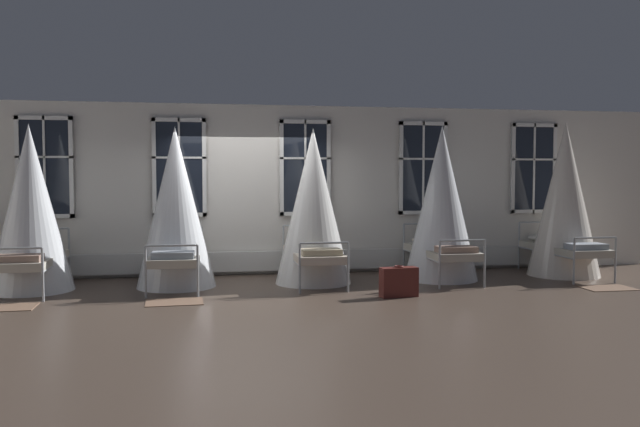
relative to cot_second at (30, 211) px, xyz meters
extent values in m
plane|color=#4C3D33|center=(3.36, 0.00, -1.26)|extent=(30.25, 30.25, 0.00)
cube|color=silver|center=(3.36, 1.21, 0.29)|extent=(16.13, 0.10, 3.09)
cube|color=black|center=(-0.03, 1.10, 0.69)|extent=(0.94, 0.02, 1.75)
cube|color=silver|center=(-0.03, 1.10, -0.15)|extent=(0.94, 0.06, 0.07)
cube|color=silver|center=(-0.03, 1.10, 1.53)|extent=(0.94, 0.06, 0.07)
cube|color=silver|center=(-0.46, 1.10, 0.69)|extent=(0.07, 0.06, 1.75)
cube|color=silver|center=(0.41, 1.10, 0.69)|extent=(0.07, 0.06, 1.75)
cube|color=silver|center=(-0.03, 1.10, 0.69)|extent=(0.04, 0.06, 1.75)
cube|color=silver|center=(-0.03, 1.10, 0.86)|extent=(0.94, 0.06, 0.04)
cube|color=black|center=(2.23, 1.10, 0.69)|extent=(0.94, 0.02, 1.75)
cube|color=silver|center=(2.23, 1.10, -0.15)|extent=(0.94, 0.06, 0.07)
cube|color=silver|center=(2.23, 1.10, 1.53)|extent=(0.94, 0.06, 0.07)
cube|color=silver|center=(1.80, 1.10, 0.69)|extent=(0.07, 0.06, 1.75)
cube|color=silver|center=(2.67, 1.10, 0.69)|extent=(0.07, 0.06, 1.75)
cube|color=silver|center=(2.23, 1.10, 0.69)|extent=(0.04, 0.06, 1.75)
cube|color=silver|center=(2.23, 1.10, 0.86)|extent=(0.94, 0.06, 0.04)
cube|color=black|center=(4.49, 1.10, 0.69)|extent=(0.94, 0.02, 1.75)
cube|color=silver|center=(4.49, 1.10, -0.15)|extent=(0.94, 0.06, 0.07)
cube|color=silver|center=(4.49, 1.10, 1.53)|extent=(0.94, 0.06, 0.07)
cube|color=silver|center=(4.06, 1.10, 0.69)|extent=(0.07, 0.06, 1.75)
cube|color=silver|center=(4.93, 1.10, 0.69)|extent=(0.07, 0.06, 1.75)
cube|color=silver|center=(4.49, 1.10, 0.69)|extent=(0.04, 0.06, 1.75)
cube|color=silver|center=(4.49, 1.10, 0.86)|extent=(0.94, 0.06, 0.04)
cube|color=black|center=(6.75, 1.10, 0.69)|extent=(0.94, 0.02, 1.75)
cube|color=silver|center=(6.75, 1.10, -0.15)|extent=(0.94, 0.06, 0.07)
cube|color=silver|center=(6.75, 1.10, 1.53)|extent=(0.94, 0.06, 0.07)
cube|color=silver|center=(6.32, 1.10, 0.69)|extent=(0.07, 0.06, 1.75)
cube|color=silver|center=(7.19, 1.10, 0.69)|extent=(0.07, 0.06, 1.75)
cube|color=silver|center=(6.75, 1.10, 0.69)|extent=(0.04, 0.06, 1.75)
cube|color=silver|center=(6.75, 1.10, 0.86)|extent=(0.94, 0.06, 0.04)
cube|color=black|center=(9.01, 1.10, 0.69)|extent=(0.94, 0.02, 1.75)
cube|color=silver|center=(9.01, 1.10, -0.15)|extent=(0.94, 0.06, 0.07)
cube|color=silver|center=(9.01, 1.10, 1.53)|extent=(0.94, 0.06, 0.07)
cube|color=silver|center=(8.57, 1.10, 0.69)|extent=(0.07, 0.06, 1.75)
cube|color=silver|center=(9.45, 1.10, 0.69)|extent=(0.07, 0.06, 1.75)
cube|color=silver|center=(9.01, 1.10, 0.69)|extent=(0.04, 0.06, 1.75)
cube|color=silver|center=(9.01, 1.10, 0.86)|extent=(0.94, 0.06, 0.04)
cube|color=silver|center=(3.36, 1.08, -1.01)|extent=(11.90, 0.10, 0.36)
cylinder|color=#9EA3A8|center=(-0.38, 0.96, -0.81)|extent=(0.04, 0.04, 0.90)
cylinder|color=#9EA3A8|center=(0.37, 0.97, -0.81)|extent=(0.04, 0.04, 0.90)
cylinder|color=#9EA3A8|center=(0.38, -0.97, -0.87)|extent=(0.04, 0.04, 0.77)
cylinder|color=#9EA3A8|center=(-0.38, -0.01, -0.83)|extent=(0.05, 1.94, 0.03)
cylinder|color=#9EA3A8|center=(0.38, 0.00, -0.83)|extent=(0.05, 1.94, 0.03)
cylinder|color=#9EA3A8|center=(-0.01, 0.97, -0.36)|extent=(0.75, 0.04, 0.03)
cylinder|color=#9EA3A8|center=(0.01, -0.97, -0.49)|extent=(0.75, 0.04, 0.03)
cube|color=#B7B2A3|center=(0.00, 0.00, -0.77)|extent=(0.79, 1.96, 0.13)
ellipsoid|color=#B7B2A3|center=(-0.01, 0.73, -0.64)|extent=(0.59, 0.40, 0.14)
cube|color=gray|center=(0.01, -0.71, -0.66)|extent=(0.63, 0.37, 0.10)
cone|color=white|center=(0.00, 0.00, 0.05)|extent=(1.27, 1.27, 2.61)
cylinder|color=#9EA3A8|center=(1.86, 0.99, -0.81)|extent=(0.04, 0.04, 0.90)
cylinder|color=#9EA3A8|center=(2.61, 0.97, -0.81)|extent=(0.04, 0.04, 0.90)
cylinder|color=#9EA3A8|center=(1.81, -0.95, -0.87)|extent=(0.04, 0.04, 0.77)
cylinder|color=#9EA3A8|center=(2.56, -0.97, -0.87)|extent=(0.04, 0.04, 0.77)
cylinder|color=#9EA3A8|center=(1.83, 0.02, -0.83)|extent=(0.08, 1.94, 0.03)
cylinder|color=#9EA3A8|center=(2.59, 0.00, -0.83)|extent=(0.08, 1.94, 0.03)
cylinder|color=#9EA3A8|center=(2.24, 0.98, -0.36)|extent=(0.75, 0.05, 0.03)
cylinder|color=#9EA3A8|center=(2.18, -0.96, -0.49)|extent=(0.75, 0.05, 0.03)
cube|color=#B7B2A3|center=(2.21, 0.01, -0.77)|extent=(0.83, 1.98, 0.13)
ellipsoid|color=silver|center=(2.23, 0.74, -0.64)|extent=(0.59, 0.42, 0.14)
cube|color=#8C939E|center=(2.19, -0.70, -0.66)|extent=(0.63, 0.38, 0.10)
cone|color=white|center=(2.21, 0.01, 0.04)|extent=(1.27, 1.27, 2.59)
cylinder|color=#9EA3A8|center=(4.07, 0.95, -0.81)|extent=(0.04, 0.04, 0.90)
cylinder|color=#9EA3A8|center=(4.82, 0.96, -0.81)|extent=(0.04, 0.04, 0.90)
cylinder|color=#9EA3A8|center=(4.09, -0.98, -0.87)|extent=(0.04, 0.04, 0.77)
cylinder|color=#9EA3A8|center=(4.84, -0.98, -0.87)|extent=(0.04, 0.04, 0.77)
cylinder|color=#9EA3A8|center=(4.08, -0.01, -0.83)|extent=(0.05, 1.94, 0.03)
cylinder|color=#9EA3A8|center=(4.83, -0.01, -0.83)|extent=(0.05, 1.94, 0.03)
cylinder|color=#9EA3A8|center=(4.45, 0.96, -0.36)|extent=(0.75, 0.04, 0.03)
cylinder|color=#9EA3A8|center=(4.47, -0.98, -0.49)|extent=(0.75, 0.04, 0.03)
cube|color=beige|center=(4.46, -0.01, -0.77)|extent=(0.79, 1.96, 0.13)
ellipsoid|color=beige|center=(4.45, 0.72, -0.64)|extent=(0.59, 0.41, 0.14)
cube|color=tan|center=(4.46, -0.72, -0.66)|extent=(0.63, 0.37, 0.10)
cone|color=white|center=(4.46, -0.01, 0.04)|extent=(1.27, 1.27, 2.60)
cylinder|color=#9EA3A8|center=(6.34, 0.96, -0.81)|extent=(0.04, 0.04, 0.90)
cylinder|color=#9EA3A8|center=(7.09, 0.96, -0.81)|extent=(0.04, 0.04, 0.90)
cylinder|color=#9EA3A8|center=(6.33, -0.97, -0.87)|extent=(0.04, 0.04, 0.77)
cylinder|color=#9EA3A8|center=(7.08, -0.98, -0.87)|extent=(0.04, 0.04, 0.77)
cylinder|color=#9EA3A8|center=(6.33, -0.01, -0.83)|extent=(0.04, 1.94, 0.03)
cylinder|color=#9EA3A8|center=(7.09, -0.01, -0.83)|extent=(0.04, 1.94, 0.03)
cylinder|color=#9EA3A8|center=(6.72, 0.96, -0.36)|extent=(0.75, 0.04, 0.03)
cylinder|color=#9EA3A8|center=(6.70, -0.98, -0.49)|extent=(0.75, 0.04, 0.03)
cube|color=#B7B2A3|center=(6.71, -0.01, -0.77)|extent=(0.78, 1.96, 0.13)
ellipsoid|color=beige|center=(6.71, 0.72, -0.64)|extent=(0.59, 0.40, 0.14)
cube|color=gray|center=(6.71, -0.72, -0.66)|extent=(0.63, 0.36, 0.10)
cone|color=white|center=(6.71, -0.01, 0.08)|extent=(1.27, 1.27, 2.67)
cylinder|color=#9EA3A8|center=(8.68, 1.01, -0.81)|extent=(0.04, 0.04, 0.90)
cylinder|color=#9EA3A8|center=(9.44, 1.00, -0.81)|extent=(0.04, 0.04, 0.90)
cylinder|color=#9EA3A8|center=(8.68, -0.93, -0.87)|extent=(0.04, 0.04, 0.77)
cylinder|color=#9EA3A8|center=(9.43, -0.93, -0.87)|extent=(0.04, 0.04, 0.77)
cylinder|color=#9EA3A8|center=(8.68, 0.04, -0.83)|extent=(0.04, 1.94, 0.03)
cylinder|color=#9EA3A8|center=(9.43, 0.04, -0.83)|extent=(0.04, 1.94, 0.03)
cylinder|color=#9EA3A8|center=(9.06, 1.01, -0.36)|extent=(0.75, 0.03, 0.03)
cylinder|color=#9EA3A8|center=(9.05, -0.93, -0.49)|extent=(0.75, 0.03, 0.03)
cube|color=#B7B2A3|center=(9.06, 0.04, -0.77)|extent=(0.78, 1.96, 0.13)
ellipsoid|color=silver|center=(9.06, 0.77, -0.64)|extent=(0.58, 0.40, 0.14)
cube|color=#8C939E|center=(9.05, -0.67, -0.66)|extent=(0.63, 0.36, 0.10)
cone|color=silver|center=(9.06, 0.04, 0.13)|extent=(1.27, 1.27, 2.77)
cube|color=brown|center=(-0.03, -1.36, -1.25)|extent=(0.82, 0.59, 0.01)
cube|color=brown|center=(2.23, -1.36, -1.25)|extent=(0.82, 0.59, 0.01)
cube|color=brown|center=(9.01, -1.36, -1.25)|extent=(0.80, 0.57, 0.01)
cube|color=#5B231E|center=(5.50, -1.49, -1.04)|extent=(0.58, 0.26, 0.44)
cube|color=tan|center=(5.49, -1.38, -1.04)|extent=(0.50, 0.07, 0.03)
torus|color=#5B231E|center=(5.50, -1.49, -0.80)|extent=(0.16, 0.16, 0.02)
camera|label=1|loc=(2.68, -10.75, 0.52)|focal=36.65mm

